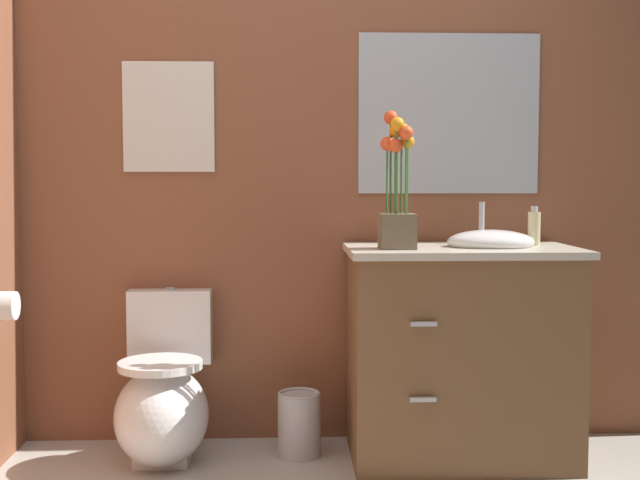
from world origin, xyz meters
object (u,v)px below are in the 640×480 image
at_px(trash_bin, 299,424).
at_px(toilet, 163,402).
at_px(soap_bottle, 534,228).
at_px(wall_mirror, 449,114).
at_px(wall_poster, 169,117).
at_px(vanity_cabinet, 461,350).
at_px(flower_vase, 397,197).
at_px(toilet_paper_roll, 2,306).

bearing_deg(trash_bin, toilet, -176.81).
distance_m(soap_bottle, wall_mirror, 0.63).
relative_size(trash_bin, wall_poster, 0.57).
bearing_deg(soap_bottle, vanity_cabinet, -171.61).
height_order(flower_vase, wall_mirror, wall_mirror).
bearing_deg(trash_bin, wall_poster, 157.19).
distance_m(flower_vase, wall_poster, 1.08).
xyz_separation_m(trash_bin, toilet_paper_roll, (-1.14, -0.23, 0.54)).
bearing_deg(vanity_cabinet, wall_poster, 166.56).
relative_size(vanity_cabinet, soap_bottle, 6.47).
height_order(soap_bottle, trash_bin, soap_bottle).
relative_size(toilet, wall_mirror, 0.86).
bearing_deg(flower_vase, wall_mirror, 53.39).
bearing_deg(wall_mirror, soap_bottle, -38.34).
bearing_deg(toilet_paper_roll, toilet, 18.75).
distance_m(trash_bin, wall_poster, 1.43).
relative_size(soap_bottle, trash_bin, 0.61).
bearing_deg(wall_poster, trash_bin, -22.81).
xyz_separation_m(wall_poster, toilet_paper_roll, (-0.58, -0.46, -0.75)).
height_order(trash_bin, toilet_paper_roll, toilet_paper_roll).
bearing_deg(soap_bottle, flower_vase, -168.07).
bearing_deg(wall_mirror, toilet_paper_roll, -165.60).
bearing_deg(flower_vase, toilet, 173.68).
distance_m(toilet, wall_mirror, 1.74).
bearing_deg(flower_vase, wall_poster, 158.58).
height_order(toilet, flower_vase, flower_vase).
height_order(soap_bottle, wall_poster, wall_poster).
height_order(flower_vase, trash_bin, flower_vase).
bearing_deg(wall_poster, vanity_cabinet, -13.44).
bearing_deg(flower_vase, vanity_cabinet, 15.76).
bearing_deg(wall_poster, soap_bottle, -9.14).
bearing_deg(wall_poster, toilet, -90.00).
xyz_separation_m(vanity_cabinet, toilet_paper_roll, (-1.81, -0.17, 0.23)).
xyz_separation_m(flower_vase, soap_bottle, (0.59, 0.12, -0.13)).
distance_m(soap_bottle, trash_bin, 1.28).
height_order(trash_bin, wall_poster, wall_poster).
distance_m(soap_bottle, wall_poster, 1.63).
distance_m(trash_bin, toilet_paper_roll, 1.28).
xyz_separation_m(soap_bottle, trash_bin, (-0.98, 0.01, -0.82)).
height_order(wall_poster, wall_mirror, wall_mirror).
xyz_separation_m(vanity_cabinet, wall_mirror, (-0.00, 0.29, 1.00)).
relative_size(vanity_cabinet, wall_poster, 2.24).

